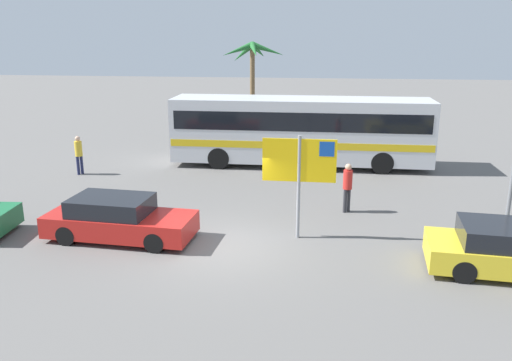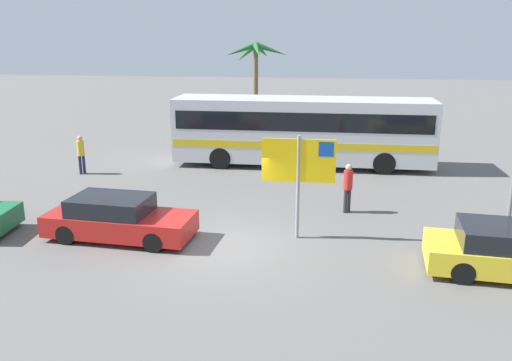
{
  "view_description": "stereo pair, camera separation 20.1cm",
  "coord_description": "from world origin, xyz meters",
  "px_view_note": "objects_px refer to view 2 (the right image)",
  "views": [
    {
      "loc": [
        2.68,
        -14.03,
        6.09
      ],
      "look_at": [
        0.64,
        2.69,
        1.3
      ],
      "focal_mm": 36.52,
      "sensor_mm": 36.0,
      "label": 1
    },
    {
      "loc": [
        2.87,
        -14.01,
        6.09
      ],
      "look_at": [
        0.64,
        2.69,
        1.3
      ],
      "focal_mm": 36.52,
      "sensor_mm": 36.0,
      "label": 2
    }
  ],
  "objects_px": {
    "car_red": "(118,219)",
    "pedestrian_by_bus": "(81,151)",
    "ferry_sign": "(300,165)",
    "bus_front_coach": "(302,128)",
    "pedestrian_crossing_lot": "(348,184)"
  },
  "relations": [
    {
      "from": "ferry_sign",
      "to": "pedestrian_crossing_lot",
      "type": "height_order",
      "value": "ferry_sign"
    },
    {
      "from": "car_red",
      "to": "pedestrian_crossing_lot",
      "type": "relative_size",
      "value": 2.63
    },
    {
      "from": "bus_front_coach",
      "to": "car_red",
      "type": "distance_m",
      "value": 11.21
    },
    {
      "from": "bus_front_coach",
      "to": "car_red",
      "type": "xyz_separation_m",
      "value": [
        -5.13,
        -9.9,
        -1.15
      ]
    },
    {
      "from": "car_red",
      "to": "ferry_sign",
      "type": "bearing_deg",
      "value": 12.25
    },
    {
      "from": "ferry_sign",
      "to": "car_red",
      "type": "bearing_deg",
      "value": -171.58
    },
    {
      "from": "pedestrian_by_bus",
      "to": "pedestrian_crossing_lot",
      "type": "bearing_deg",
      "value": -164.43
    },
    {
      "from": "car_red",
      "to": "pedestrian_by_bus",
      "type": "xyz_separation_m",
      "value": [
        -4.53,
        7.06,
        0.39
      ]
    },
    {
      "from": "ferry_sign",
      "to": "pedestrian_crossing_lot",
      "type": "relative_size",
      "value": 1.83
    },
    {
      "from": "ferry_sign",
      "to": "pedestrian_by_bus",
      "type": "distance_m",
      "value": 11.89
    },
    {
      "from": "bus_front_coach",
      "to": "pedestrian_crossing_lot",
      "type": "height_order",
      "value": "bus_front_coach"
    },
    {
      "from": "ferry_sign",
      "to": "car_red",
      "type": "distance_m",
      "value": 5.78
    },
    {
      "from": "bus_front_coach",
      "to": "car_red",
      "type": "relative_size",
      "value": 2.6
    },
    {
      "from": "ferry_sign",
      "to": "pedestrian_crossing_lot",
      "type": "xyz_separation_m",
      "value": [
        1.56,
        2.61,
        -1.29
      ]
    },
    {
      "from": "ferry_sign",
      "to": "bus_front_coach",
      "type": "bearing_deg",
      "value": 92.66
    }
  ]
}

